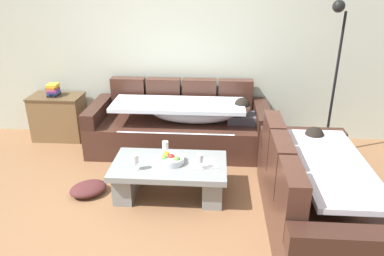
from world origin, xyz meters
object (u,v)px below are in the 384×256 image
object	(u,v)px
open_magazine	(203,164)
floor_lamp	(333,72)
coffee_table	(170,175)
wine_glass_near_left	(135,159)
fruit_bowl	(171,159)
crumpled_garment	(88,189)
wine_glass_near_right	(200,159)
book_stack_on_cabinet	(53,90)
wine_glass_far_back	(165,146)
side_cabinet	(59,117)
couch_near_window	(317,195)
couch_along_wall	(182,126)

from	to	relation	value
open_magazine	floor_lamp	world-z (taller)	floor_lamp
coffee_table	wine_glass_near_left	distance (m)	0.44
fruit_bowl	crumpled_garment	world-z (taller)	fruit_bowl
fruit_bowl	wine_glass_near_left	xyz separation A→B (m)	(-0.33, -0.17, 0.07)
wine_glass_near_right	book_stack_on_cabinet	distance (m)	2.60
wine_glass_far_back	book_stack_on_cabinet	world-z (taller)	book_stack_on_cabinet
coffee_table	fruit_bowl	world-z (taller)	fruit_bowl
wine_glass_near_left	side_cabinet	size ratio (longest dim) A/B	0.23
side_cabinet	wine_glass_near_left	bearing A→B (deg)	-46.58
couch_near_window	book_stack_on_cabinet	size ratio (longest dim) A/B	8.35
side_cabinet	book_stack_on_cabinet	world-z (taller)	book_stack_on_cabinet
wine_glass_near_right	crumpled_garment	bearing A→B (deg)	177.77
crumpled_garment	side_cabinet	bearing A→B (deg)	121.77
wine_glass_near_left	wine_glass_far_back	xyz separation A→B (m)	(0.26, 0.33, 0.00)
side_cabinet	couch_near_window	bearing A→B (deg)	-29.41
couch_along_wall	side_cabinet	world-z (taller)	couch_along_wall
couch_along_wall	coffee_table	bearing A→B (deg)	-91.13
couch_near_window	wine_glass_near_left	bearing A→B (deg)	81.27
wine_glass_near_right	side_cabinet	bearing A→B (deg)	144.86
coffee_table	floor_lamp	size ratio (longest dim) A/B	0.62
wine_glass_near_right	open_magazine	world-z (taller)	wine_glass_near_right
couch_along_wall	book_stack_on_cabinet	size ratio (longest dim) A/B	10.24
couch_near_window	open_magazine	size ratio (longest dim) A/B	6.87
couch_near_window	wine_glass_near_right	distance (m)	1.16
side_cabinet	book_stack_on_cabinet	size ratio (longest dim) A/B	3.12
coffee_table	open_magazine	bearing A→B (deg)	-0.93
coffee_table	side_cabinet	bearing A→B (deg)	142.12
wine_glass_near_left	crumpled_garment	distance (m)	0.72
coffee_table	crumpled_garment	world-z (taller)	coffee_table
fruit_bowl	coffee_table	bearing A→B (deg)	-137.00
book_stack_on_cabinet	crumpled_garment	xyz separation A→B (m)	(0.91, -1.43, -0.66)
wine_glass_near_left	floor_lamp	bearing A→B (deg)	29.46
fruit_bowl	wine_glass_near_left	distance (m)	0.38
coffee_table	couch_along_wall	bearing A→B (deg)	88.87
open_magazine	wine_glass_near_right	bearing A→B (deg)	-123.74
wine_glass_near_right	wine_glass_far_back	distance (m)	0.48
open_magazine	wine_glass_near_left	bearing A→B (deg)	178.43
book_stack_on_cabinet	couch_near_window	bearing A→B (deg)	-29.25
couch_near_window	wine_glass_near_left	world-z (taller)	couch_near_window
open_magazine	crumpled_garment	world-z (taller)	open_magazine
wine_glass_near_left	wine_glass_near_right	size ratio (longest dim) A/B	1.00
wine_glass_far_back	fruit_bowl	bearing A→B (deg)	-65.27
wine_glass_near_left	fruit_bowl	bearing A→B (deg)	26.65
couch_near_window	floor_lamp	world-z (taller)	floor_lamp
wine_glass_far_back	coffee_table	bearing A→B (deg)	-70.72
open_magazine	side_cabinet	bearing A→B (deg)	133.04
book_stack_on_cabinet	floor_lamp	xyz separation A→B (m)	(3.67, -0.29, 0.39)
wine_glass_near_right	book_stack_on_cabinet	size ratio (longest dim) A/B	0.72
couch_along_wall	fruit_bowl	bearing A→B (deg)	-90.44
wine_glass_far_back	floor_lamp	distance (m)	2.23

